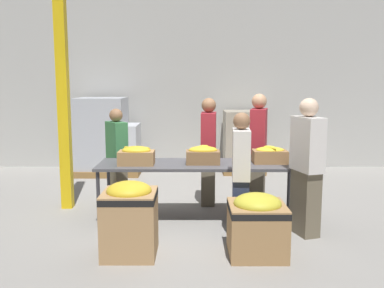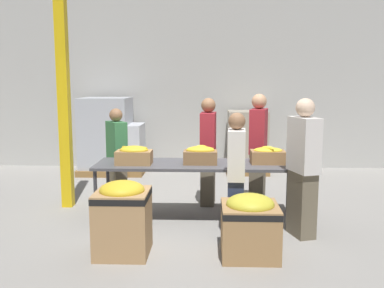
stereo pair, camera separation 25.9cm
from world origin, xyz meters
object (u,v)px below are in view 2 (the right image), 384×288
banana_box_1 (200,155)px  volunteer_3 (303,169)px  banana_box_2 (268,155)px  volunteer_4 (208,152)px  banana_box_0 (134,155)px  pallet_stack_1 (247,142)px  volunteer_1 (236,176)px  support_pillar (63,79)px  donation_bin_0 (123,216)px  pallet_stack_0 (106,136)px  volunteer_0 (258,150)px  volunteer_2 (117,157)px  donation_bin_1 (250,224)px  sorting_table (197,167)px  pallet_stack_2 (123,149)px

banana_box_1 → volunteer_3: volunteer_3 is taller
banana_box_2 → volunteer_4: 1.12m
banana_box_0 → pallet_stack_1: (1.90, 3.34, -0.28)m
volunteer_1 → support_pillar: bearing=68.1°
volunteer_1 → donation_bin_0: bearing=118.8°
banana_box_0 → pallet_stack_0: 3.42m
banana_box_2 → volunteer_4: (-0.85, 0.72, -0.08)m
volunteer_0 → volunteer_2: volunteer_0 is taller
donation_bin_1 → volunteer_2: bearing=133.9°
volunteer_4 → pallet_stack_1: size_ratio=1.28×
volunteer_2 → pallet_stack_1: size_ratio=1.16×
volunteer_3 → banana_box_1: bearing=47.8°
volunteer_4 → volunteer_2: bearing=-82.7°
volunteer_3 → volunteer_4: bearing=23.4°
banana_box_0 → support_pillar: size_ratio=0.12×
banana_box_2 → volunteer_0: bearing=94.1°
banana_box_0 → volunteer_3: 2.31m
volunteer_1 → volunteer_3: bearing=-81.5°
banana_box_1 → banana_box_2: banana_box_1 is taller
pallet_stack_1 → support_pillar: bearing=-138.6°
sorting_table → volunteer_3: (1.36, -0.65, 0.11)m
banana_box_1 → donation_bin_1: 1.52m
donation_bin_1 → donation_bin_0: bearing=-180.0°
pallet_stack_0 → volunteer_1: bearing=-56.3°
pallet_stack_2 → support_pillar: bearing=-98.7°
banana_box_2 → volunteer_2: volunteer_2 is taller
banana_box_1 → support_pillar: bearing=164.9°
support_pillar → banana_box_2: bearing=-9.2°
volunteer_4 → banana_box_1: bearing=-3.6°
volunteer_4 → pallet_stack_2: volunteer_4 is taller
volunteer_2 → pallet_stack_1: volunteer_2 is taller
banana_box_0 → pallet_stack_1: pallet_stack_1 is taller
donation_bin_1 → banana_box_0: bearing=141.1°
donation_bin_1 → pallet_stack_0: (-2.68, 4.44, 0.43)m
sorting_table → volunteer_2: 1.46m
volunteer_3 → pallet_stack_0: size_ratio=1.08×
volunteer_2 → volunteer_3: bearing=29.9°
sorting_table → banana_box_1: size_ratio=6.07×
pallet_stack_0 → volunteer_0: bearing=-37.9°
volunteer_0 → donation_bin_0: volunteer_0 is taller
volunteer_2 → pallet_stack_2: (-0.38, 2.38, -0.25)m
banana_box_1 → volunteer_1: (0.46, -0.68, -0.15)m
sorting_table → pallet_stack_2: 3.49m
donation_bin_0 → volunteer_1: bearing=24.8°
volunteer_4 → volunteer_1: bearing=17.8°
donation_bin_1 → pallet_stack_0: 5.20m
volunteer_3 → donation_bin_1: bearing=116.0°
banana_box_2 → volunteer_1: bearing=-123.6°
pallet_stack_1 → pallet_stack_2: pallet_stack_1 is taller
sorting_table → volunteer_4: size_ratio=1.68×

